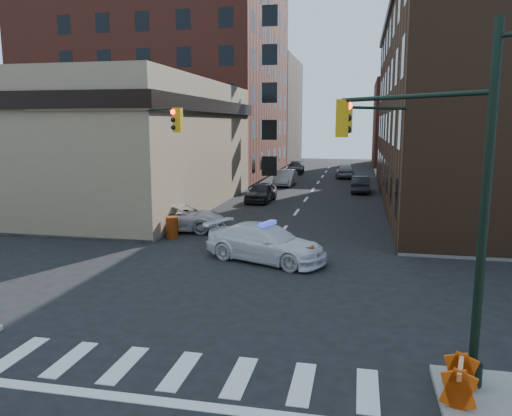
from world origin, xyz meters
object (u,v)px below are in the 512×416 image
at_px(police_car, 266,243).
at_px(parked_car_wfar, 286,178).
at_px(pickup, 179,217).
at_px(parked_car_wnear, 261,192).
at_px(parked_car_enear, 361,184).
at_px(pedestrian_b, 134,208).
at_px(barricade_nw_a, 113,221).
at_px(pedestrian_a, 129,214).
at_px(barrel_bank, 172,227).
at_px(barrel_road, 308,257).

xyz_separation_m(police_car, parked_car_wfar, (-3.13, 27.16, -0.03)).
xyz_separation_m(police_car, pickup, (-6.00, 5.31, -0.07)).
height_order(parked_car_wnear, parked_car_enear, parked_car_wnear).
height_order(pickup, parked_car_enear, pickup).
xyz_separation_m(parked_car_wfar, pedestrian_b, (-5.77, -21.55, 0.37)).
distance_m(parked_car_wfar, parked_car_enear, 8.07).
bearing_deg(parked_car_wnear, parked_car_enear, 46.77).
distance_m(pickup, parked_car_wnear, 11.55).
bearing_deg(police_car, parked_car_wnear, 32.57).
relative_size(pickup, parked_car_wfar, 1.13).
xyz_separation_m(pedestrian_b, barricade_nw_a, (-0.79, -1.15, -0.60)).
bearing_deg(pedestrian_a, pickup, 29.36).
relative_size(pickup, barrel_bank, 4.69).
bearing_deg(pedestrian_a, barrel_bank, -8.42).
bearing_deg(pedestrian_b, pickup, -16.56).
distance_m(parked_car_wfar, barricade_nw_a, 23.63).
relative_size(parked_car_wfar, barricade_nw_a, 4.36).
relative_size(parked_car_enear, barricade_nw_a, 4.10).
bearing_deg(barrel_road, parked_car_wnear, 107.34).
relative_size(parked_car_wnear, barricade_nw_a, 4.08).
distance_m(parked_car_enear, pedestrian_a, 23.04).
distance_m(police_car, barrel_bank, 6.62).
distance_m(pedestrian_b, barricade_nw_a, 1.52).
bearing_deg(parked_car_wnear, police_car, -74.11).
relative_size(police_car, parked_car_wnear, 1.26).
distance_m(pickup, pedestrian_b, 2.95).
bearing_deg(parked_car_enear, barrel_road, 86.16).
xyz_separation_m(police_car, barrel_road, (1.95, -0.81, -0.33)).
height_order(pickup, parked_car_wnear, parked_car_wnear).
xyz_separation_m(police_car, barrel_bank, (-5.70, 3.37, -0.24)).
relative_size(police_car, parked_car_wfar, 1.18).
xyz_separation_m(parked_car_wnear, parked_car_enear, (7.59, 7.01, -0.02)).
bearing_deg(parked_car_enear, pickup, 62.28).
distance_m(barrel_bank, barricade_nw_a, 4.14).
relative_size(pedestrian_a, barrel_road, 1.79).
relative_size(pedestrian_a, barrel_bank, 1.49).
height_order(pickup, pedestrian_b, pedestrian_b).
bearing_deg(parked_car_wfar, barrel_bank, -93.81).
bearing_deg(pedestrian_b, parked_car_wnear, 52.96).
bearing_deg(pedestrian_b, parked_car_wfar, 64.28).
distance_m(police_car, pedestrian_b, 10.53).
distance_m(police_car, parked_car_wnear, 16.94).
bearing_deg(barrel_bank, parked_car_wfar, 83.84).
relative_size(pickup, barricade_nw_a, 4.92).
bearing_deg(pickup, parked_car_wnear, -16.21).
xyz_separation_m(parked_car_wfar, barrel_bank, (-2.57, -23.79, -0.21)).
xyz_separation_m(pedestrian_a, barricade_nw_a, (-1.03, 0.04, -0.44)).
bearing_deg(police_car, barricade_nw_a, 86.04).
xyz_separation_m(parked_car_wnear, pedestrian_a, (-5.19, -12.16, 0.24)).
distance_m(police_car, pedestrian_a, 9.73).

